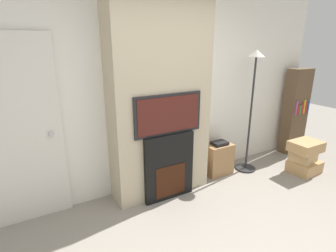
{
  "coord_description": "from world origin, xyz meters",
  "views": [
    {
      "loc": [
        -1.51,
        -1.08,
        1.96
      ],
      "look_at": [
        0.0,
        1.59,
        0.99
      ],
      "focal_mm": 28.0,
      "sensor_mm": 36.0,
      "label": 1
    }
  ],
  "objects": [
    {
      "name": "wall_back",
      "position": [
        0.0,
        2.03,
        1.35
      ],
      "size": [
        6.0,
        0.06,
        2.7
      ],
      "color": "silver",
      "rests_on": "ground_plane"
    },
    {
      "name": "fireplace",
      "position": [
        0.0,
        1.59,
        0.44
      ],
      "size": [
        0.68,
        0.15,
        0.89
      ],
      "color": "black",
      "rests_on": "ground_plane"
    },
    {
      "name": "entry_door",
      "position": [
        -1.6,
        1.97,
        1.04
      ],
      "size": [
        0.88,
        0.09,
        2.08
      ],
      "color": "silver",
      "rests_on": "ground_plane"
    },
    {
      "name": "television",
      "position": [
        0.0,
        1.58,
        1.14
      ],
      "size": [
        0.91,
        0.07,
        0.5
      ],
      "color": "black",
      "rests_on": "fireplace"
    },
    {
      "name": "chimney_breast",
      "position": [
        0.0,
        1.79,
        1.35
      ],
      "size": [
        1.29,
        0.41,
        2.7
      ],
      "color": "#BCAD8E",
      "rests_on": "ground_plane"
    },
    {
      "name": "floor_lamp",
      "position": [
        1.49,
        1.66,
        1.23
      ],
      "size": [
        0.32,
        0.32,
        1.87
      ],
      "color": "#262628",
      "rests_on": "ground_plane"
    },
    {
      "name": "media_stand",
      "position": [
        1.0,
        1.79,
        0.25
      ],
      "size": [
        0.42,
        0.32,
        0.53
      ],
      "color": "#997047",
      "rests_on": "ground_plane"
    },
    {
      "name": "bookshelf",
      "position": [
        2.79,
        1.8,
        0.77
      ],
      "size": [
        0.45,
        0.25,
        1.54
      ],
      "color": "brown",
      "rests_on": "ground_plane"
    },
    {
      "name": "box_stack",
      "position": [
        2.19,
        1.13,
        0.26
      ],
      "size": [
        0.52,
        0.41,
        0.53
      ],
      "color": "tan",
      "rests_on": "ground_plane"
    }
  ]
}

